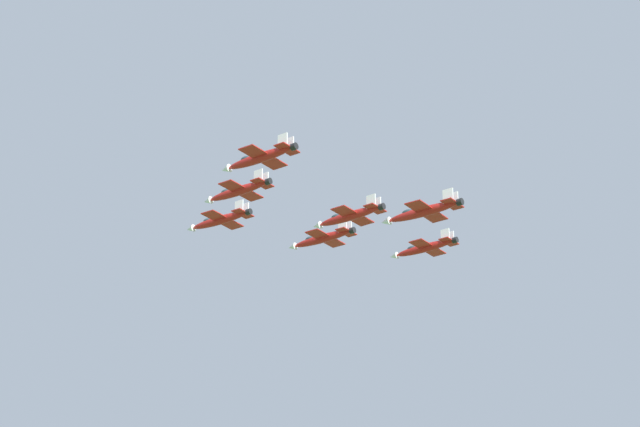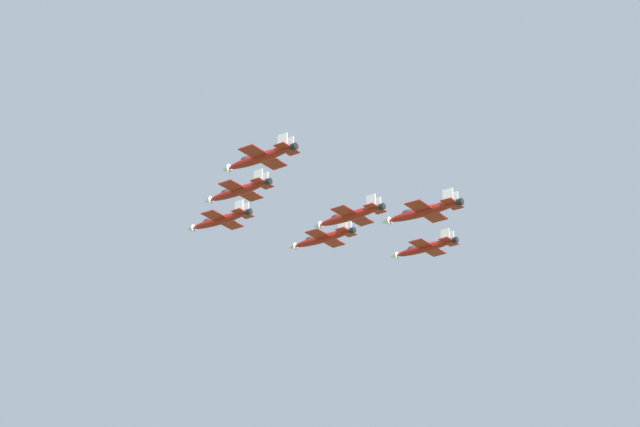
% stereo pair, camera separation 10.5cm
% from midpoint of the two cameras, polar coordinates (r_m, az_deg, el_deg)
% --- Properties ---
extents(jet_lead, '(15.05, 10.04, 3.38)m').
position_cam_midpoint_polar(jet_lead, '(246.17, -4.55, -0.30)').
color(jet_lead, red).
extents(jet_left_wingman, '(14.69, 9.75, 3.27)m').
position_cam_midpoint_polar(jet_left_wingman, '(226.93, -3.71, 1.03)').
color(jet_left_wingman, red).
extents(jet_right_wingman, '(14.96, 9.95, 3.34)m').
position_cam_midpoint_polar(jet_right_wingman, '(245.63, 0.13, -1.13)').
color(jet_right_wingman, red).
extents(jet_left_outer, '(14.85, 9.87, 3.31)m').
position_cam_midpoint_polar(jet_left_outer, '(207.79, -2.72, 2.55)').
color(jet_left_outer, red).
extents(jet_right_outer, '(14.67, 9.72, 3.26)m').
position_cam_midpoint_polar(jet_right_outer, '(247.47, 4.77, -1.55)').
color(jet_right_outer, red).
extents(jet_slot_rear, '(14.93, 9.87, 3.31)m').
position_cam_midpoint_polar(jet_slot_rear, '(226.25, 1.36, -0.11)').
color(jet_slot_rear, red).
extents(jet_trailing, '(15.21, 10.15, 3.41)m').
position_cam_midpoint_polar(jet_trailing, '(217.48, 4.69, 0.09)').
color(jet_trailing, red).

